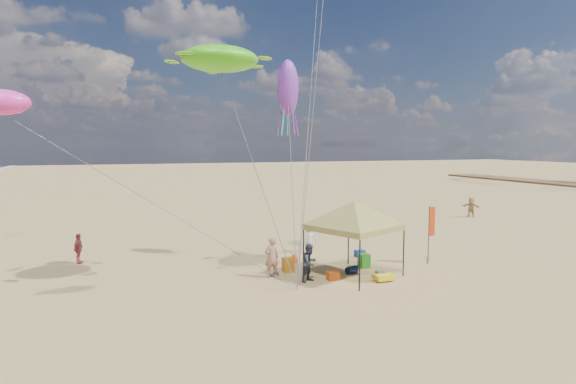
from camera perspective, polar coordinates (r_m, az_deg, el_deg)
name	(u,v)px	position (r m, az deg, el deg)	size (l,w,h in m)	color
ground	(312,292)	(20.72, 2.92, -11.87)	(280.00, 280.00, 0.00)	tan
canopy_tent	(354,204)	(22.63, 7.90, -1.39)	(6.22, 6.22, 4.18)	black
feather_flag	(431,225)	(26.05, 16.71, -3.81)	(0.46, 0.13, 3.07)	black
cooler_red	(333,276)	(22.50, 5.39, -9.95)	(0.54, 0.38, 0.38)	#B8440E
cooler_blue	(360,253)	(27.13, 8.56, -7.27)	(0.54, 0.38, 0.38)	navy
bag_navy	(352,270)	(23.67, 7.62, -9.21)	(0.36, 0.36, 0.60)	black
bag_orange	(294,259)	(25.66, 0.77, -7.98)	(0.36, 0.36, 0.60)	red
chair_green	(364,261)	(24.84, 9.07, -8.11)	(0.50, 0.50, 0.70)	#248C19
chair_yellow	(288,265)	(23.73, 0.00, -8.70)	(0.50, 0.50, 0.70)	#C37815
crate_grey	(380,274)	(23.31, 10.94, -9.60)	(0.34, 0.30, 0.28)	slate
beach_cart	(384,277)	(22.61, 11.45, -9.94)	(0.90, 0.50, 0.24)	yellow
person_near_a	(272,257)	(22.62, -1.96, -7.82)	(0.70, 0.46, 1.93)	#A97460
person_near_b	(310,263)	(22.03, 2.61, -8.44)	(0.85, 0.66, 1.74)	#333745
person_near_c	(309,238)	(27.77, 2.51, -5.56)	(1.07, 0.61, 1.65)	silver
person_far_a	(78,249)	(27.53, -23.75, -6.21)	(0.93, 0.39, 1.60)	#AB4142
person_far_c	(471,207)	(44.07, 21.03, -1.69)	(1.60, 0.51, 1.73)	tan
turtle_kite	(220,59)	(21.40, -8.14, 15.46)	(3.35, 2.68, 1.12)	#42C414
squid_kite	(288,88)	(25.80, -0.01, 12.33)	(1.13, 1.13, 2.95)	purple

